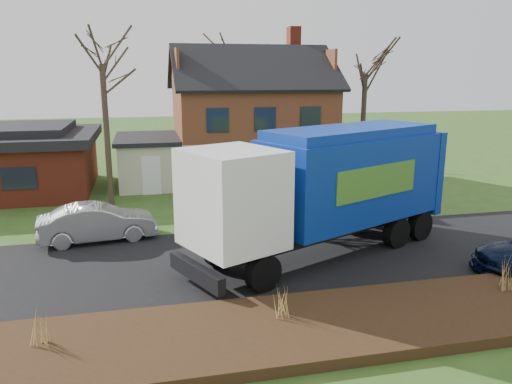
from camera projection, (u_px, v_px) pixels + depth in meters
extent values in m
plane|color=#2E521B|center=(278.00, 258.00, 17.97)|extent=(120.00, 120.00, 0.00)
cube|color=black|center=(278.00, 257.00, 17.97)|extent=(80.00, 7.00, 0.02)
cube|color=black|center=(332.00, 325.00, 12.91)|extent=(80.00, 3.50, 0.30)
cube|color=#C1B99B|center=(251.00, 156.00, 31.35)|extent=(9.00, 7.50, 2.70)
cube|color=#532817|center=(250.00, 112.00, 30.71)|extent=(9.00, 7.50, 2.80)
cube|color=maroon|center=(294.00, 40.00, 31.27)|extent=(0.70, 0.90, 1.60)
cube|color=#C1B99B|center=(150.00, 162.00, 29.56)|extent=(3.50, 5.50, 2.60)
cube|color=black|center=(149.00, 138.00, 29.23)|extent=(3.90, 5.90, 0.24)
cube|color=maroon|center=(6.00, 167.00, 27.40)|extent=(9.00, 7.50, 2.80)
cube|color=black|center=(2.00, 138.00, 27.01)|extent=(9.80, 8.20, 0.50)
cube|color=black|center=(1.00, 129.00, 26.90)|extent=(7.00, 6.00, 0.40)
cylinder|color=black|center=(263.00, 273.00, 15.13)|extent=(1.23, 0.85, 1.17)
cylinder|color=black|center=(220.00, 251.00, 16.97)|extent=(1.23, 0.85, 1.17)
cylinder|color=black|center=(396.00, 232.00, 18.92)|extent=(1.23, 0.85, 1.17)
cylinder|color=black|center=(349.00, 218.00, 20.75)|extent=(1.23, 0.85, 1.17)
cylinder|color=black|center=(420.00, 225.00, 19.78)|extent=(1.23, 0.85, 1.17)
cylinder|color=black|center=(373.00, 212.00, 21.62)|extent=(1.23, 0.85, 1.17)
cube|color=black|center=(328.00, 228.00, 18.29)|extent=(9.39, 5.26, 0.40)
cube|color=white|center=(232.00, 199.00, 15.39)|extent=(3.53, 3.65, 3.05)
cube|color=black|center=(197.00, 200.00, 14.62)|extent=(1.11, 2.30, 1.02)
cube|color=black|center=(196.00, 272.00, 15.08)|extent=(1.43, 2.68, 0.51)
cube|color=navy|center=(350.00, 177.00, 18.51)|extent=(7.64, 5.52, 3.05)
cube|color=navy|center=(352.00, 132.00, 18.11)|extent=(7.19, 5.07, 0.34)
cube|color=navy|center=(410.00, 169.00, 20.69)|extent=(1.55, 2.78, 3.27)
cube|color=#437D29|center=(378.00, 182.00, 17.27)|extent=(3.72, 1.73, 1.13)
cube|color=#437D29|center=(320.00, 169.00, 19.49)|extent=(3.72, 1.73, 1.13)
imported|color=#A0A3A7|center=(98.00, 223.00, 19.64)|extent=(4.66, 2.18, 1.48)
cylinder|color=#3C3124|center=(107.00, 137.00, 24.18)|extent=(0.29, 0.29, 6.88)
cylinder|color=#3A2C23|center=(363.00, 129.00, 29.39)|extent=(0.29, 0.29, 6.41)
cylinder|color=#3F3025|center=(232.00, 106.00, 38.42)|extent=(0.30, 0.30, 7.89)
cone|color=tan|center=(39.00, 329.00, 11.57)|extent=(0.04, 0.04, 0.80)
cone|color=tan|center=(33.00, 330.00, 11.55)|extent=(0.04, 0.04, 0.80)
cone|color=tan|center=(46.00, 329.00, 11.60)|extent=(0.04, 0.04, 0.80)
cone|color=tan|center=(40.00, 327.00, 11.68)|extent=(0.04, 0.04, 0.80)
cone|color=tan|center=(39.00, 332.00, 11.47)|extent=(0.04, 0.04, 0.80)
cone|color=tan|center=(282.00, 299.00, 12.98)|extent=(0.04, 0.04, 0.92)
cone|color=tan|center=(277.00, 300.00, 12.95)|extent=(0.04, 0.04, 0.92)
cone|color=tan|center=(287.00, 299.00, 13.02)|extent=(0.04, 0.04, 0.92)
cone|color=tan|center=(281.00, 297.00, 13.09)|extent=(0.04, 0.04, 0.92)
cone|color=tan|center=(283.00, 301.00, 12.88)|extent=(0.04, 0.04, 0.92)
cone|color=#9C7944|center=(508.00, 274.00, 14.54)|extent=(0.05, 0.05, 0.97)
cone|color=#9C7944|center=(503.00, 274.00, 14.50)|extent=(0.05, 0.05, 0.97)
cone|color=#9C7944|center=(505.00, 272.00, 14.67)|extent=(0.05, 0.05, 0.97)
cone|color=#9C7944|center=(512.00, 276.00, 14.41)|extent=(0.05, 0.05, 0.97)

